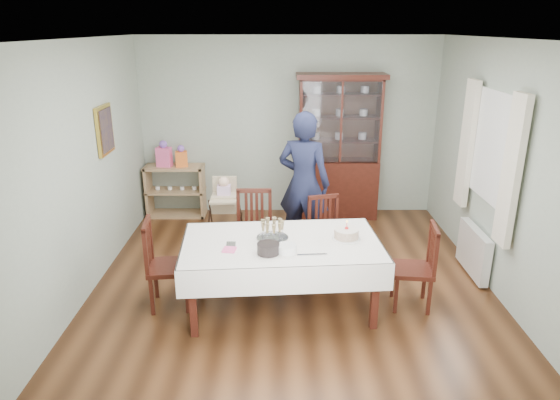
{
  "coord_description": "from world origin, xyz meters",
  "views": [
    {
      "loc": [
        -0.15,
        -5.07,
        2.82
      ],
      "look_at": [
        -0.14,
        0.2,
        0.97
      ],
      "focal_mm": 32.0,
      "sensor_mm": 36.0,
      "label": 1
    }
  ],
  "objects_px": {
    "high_chair": "(225,219)",
    "gift_bag_orange": "(181,157)",
    "champagne_tray": "(272,233)",
    "woman": "(304,183)",
    "gift_bag_pink": "(164,155)",
    "sideboard": "(176,191)",
    "china_cabinet": "(339,145)",
    "chair_far_right": "(327,249)",
    "chair_end_right": "(413,282)",
    "birthday_cake": "(346,234)",
    "chair_end_left": "(169,281)",
    "chair_far_left": "(254,248)",
    "dining_table": "(281,275)"
  },
  "relations": [
    {
      "from": "high_chair",
      "to": "gift_bag_orange",
      "type": "relative_size",
      "value": 2.97
    },
    {
      "from": "champagne_tray",
      "to": "woman",
      "type": "bearing_deg",
      "value": 74.48
    },
    {
      "from": "gift_bag_pink",
      "to": "sideboard",
      "type": "bearing_deg",
      "value": 8.42
    },
    {
      "from": "sideboard",
      "to": "high_chair",
      "type": "xyz_separation_m",
      "value": [
        0.88,
        -1.16,
        -0.02
      ]
    },
    {
      "from": "woman",
      "to": "champagne_tray",
      "type": "relative_size",
      "value": 5.61
    },
    {
      "from": "china_cabinet",
      "to": "champagne_tray",
      "type": "xyz_separation_m",
      "value": [
        -0.97,
        -2.65,
        -0.3
      ]
    },
    {
      "from": "chair_far_right",
      "to": "high_chair",
      "type": "height_order",
      "value": "high_chair"
    },
    {
      "from": "woman",
      "to": "chair_end_right",
      "type": "bearing_deg",
      "value": 147.3
    },
    {
      "from": "china_cabinet",
      "to": "champagne_tray",
      "type": "distance_m",
      "value": 2.83
    },
    {
      "from": "chair_end_right",
      "to": "sideboard",
      "type": "bearing_deg",
      "value": -125.25
    },
    {
      "from": "chair_end_right",
      "to": "gift_bag_orange",
      "type": "xyz_separation_m",
      "value": [
        -2.88,
        2.68,
        0.68
      ]
    },
    {
      "from": "chair_end_right",
      "to": "birthday_cake",
      "type": "height_order",
      "value": "birthday_cake"
    },
    {
      "from": "champagne_tray",
      "to": "gift_bag_pink",
      "type": "xyz_separation_m",
      "value": [
        -1.67,
        2.65,
        0.15
      ]
    },
    {
      "from": "high_chair",
      "to": "birthday_cake",
      "type": "xyz_separation_m",
      "value": [
        1.41,
        -1.51,
        0.43
      ]
    },
    {
      "from": "birthday_cake",
      "to": "woman",
      "type": "bearing_deg",
      "value": 104.96
    },
    {
      "from": "gift_bag_pink",
      "to": "high_chair",
      "type": "bearing_deg",
      "value": -48.24
    },
    {
      "from": "china_cabinet",
      "to": "woman",
      "type": "bearing_deg",
      "value": -114.69
    },
    {
      "from": "high_chair",
      "to": "champagne_tray",
      "type": "distance_m",
      "value": 1.7
    },
    {
      "from": "champagne_tray",
      "to": "gift_bag_orange",
      "type": "bearing_deg",
      "value": 118.0
    },
    {
      "from": "chair_end_left",
      "to": "woman",
      "type": "height_order",
      "value": "woman"
    },
    {
      "from": "china_cabinet",
      "to": "chair_end_right",
      "type": "distance_m",
      "value": 2.85
    },
    {
      "from": "chair_end_left",
      "to": "birthday_cake",
      "type": "relative_size",
      "value": 3.31
    },
    {
      "from": "birthday_cake",
      "to": "gift_bag_pink",
      "type": "distance_m",
      "value": 3.6
    },
    {
      "from": "gift_bag_pink",
      "to": "china_cabinet",
      "type": "bearing_deg",
      "value": -0.03
    },
    {
      "from": "sideboard",
      "to": "birthday_cake",
      "type": "distance_m",
      "value": 3.54
    },
    {
      "from": "chair_far_left",
      "to": "woman",
      "type": "xyz_separation_m",
      "value": [
        0.61,
        0.61,
        0.63
      ]
    },
    {
      "from": "high_chair",
      "to": "chair_far_left",
      "type": "bearing_deg",
      "value": -60.93
    },
    {
      "from": "birthday_cake",
      "to": "gift_bag_orange",
      "type": "distance_m",
      "value": 3.42
    },
    {
      "from": "high_chair",
      "to": "chair_end_right",
      "type": "bearing_deg",
      "value": -36.58
    },
    {
      "from": "chair_far_right",
      "to": "woman",
      "type": "height_order",
      "value": "woman"
    },
    {
      "from": "dining_table",
      "to": "chair_far_left",
      "type": "height_order",
      "value": "chair_far_left"
    },
    {
      "from": "dining_table",
      "to": "chair_end_left",
      "type": "height_order",
      "value": "chair_end_left"
    },
    {
      "from": "woman",
      "to": "birthday_cake",
      "type": "xyz_separation_m",
      "value": [
        0.37,
        -1.38,
        -0.11
      ]
    },
    {
      "from": "sideboard",
      "to": "chair_far_left",
      "type": "relative_size",
      "value": 0.91
    },
    {
      "from": "chair_end_left",
      "to": "birthday_cake",
      "type": "height_order",
      "value": "chair_end_left"
    },
    {
      "from": "high_chair",
      "to": "birthday_cake",
      "type": "bearing_deg",
      "value": -47.78
    },
    {
      "from": "chair_far_left",
      "to": "chair_end_right",
      "type": "bearing_deg",
      "value": -25.47
    },
    {
      "from": "china_cabinet",
      "to": "high_chair",
      "type": "distance_m",
      "value": 2.11
    },
    {
      "from": "chair_end_left",
      "to": "champagne_tray",
      "type": "xyz_separation_m",
      "value": [
        1.09,
        0.01,
        0.54
      ]
    },
    {
      "from": "chair_far_left",
      "to": "chair_end_right",
      "type": "xyz_separation_m",
      "value": [
        1.7,
        -0.8,
        -0.02
      ]
    },
    {
      "from": "woman",
      "to": "gift_bag_pink",
      "type": "distance_m",
      "value": 2.41
    },
    {
      "from": "china_cabinet",
      "to": "gift_bag_orange",
      "type": "relative_size",
      "value": 6.63
    },
    {
      "from": "china_cabinet",
      "to": "woman",
      "type": "distance_m",
      "value": 1.4
    },
    {
      "from": "champagne_tray",
      "to": "gift_bag_orange",
      "type": "height_order",
      "value": "gift_bag_orange"
    },
    {
      "from": "woman",
      "to": "high_chair",
      "type": "height_order",
      "value": "woman"
    },
    {
      "from": "champagne_tray",
      "to": "gift_bag_orange",
      "type": "xyz_separation_m",
      "value": [
        -1.41,
        2.65,
        0.12
      ]
    },
    {
      "from": "chair_end_right",
      "to": "woman",
      "type": "relative_size",
      "value": 0.49
    },
    {
      "from": "china_cabinet",
      "to": "chair_end_right",
      "type": "xyz_separation_m",
      "value": [
        0.51,
        -2.67,
        -0.85
      ]
    },
    {
      "from": "chair_far_left",
      "to": "gift_bag_pink",
      "type": "height_order",
      "value": "gift_bag_pink"
    },
    {
      "from": "chair_far_right",
      "to": "gift_bag_orange",
      "type": "distance_m",
      "value": 2.84
    }
  ]
}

